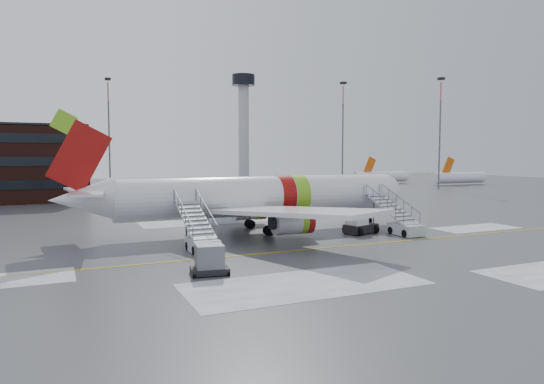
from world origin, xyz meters
name	(u,v)px	position (x,y,z in m)	size (l,w,h in m)	color
ground	(313,246)	(0.00, 0.00, 0.00)	(260.00, 260.00, 0.00)	#494C4F
airliner	(254,197)	(-1.55, 8.77, 3.42)	(35.03, 32.97, 11.18)	white
airstair_fwd	(400,223)	(10.66, 2.24, 1.06)	(2.05, 7.70, 3.48)	#B8BBC0
airstair_aft	(200,237)	(-8.80, 2.24, 1.06)	(2.05, 7.70, 3.48)	#B8BBC0
pushback_tug	(359,225)	(7.11, 3.83, 0.80)	(3.48, 2.93, 1.81)	black
uld_container	(209,260)	(-10.35, -5.52, 0.88)	(2.51, 1.98, 1.88)	black
control_tower	(244,115)	(30.00, 95.00, 18.75)	(6.40, 6.40, 30.00)	#B2B5BA
light_mast_far_ne	(343,128)	(42.00, 62.00, 13.84)	(1.20, 1.20, 24.25)	#595B60
light_mast_far_n	(109,126)	(-8.00, 78.00, 13.84)	(1.20, 1.20, 24.25)	#595B60
light_mast_far_e	(440,126)	(58.00, 48.00, 13.84)	(1.20, 1.20, 24.25)	#595B60
distant_aircraft	(407,185)	(62.50, 64.00, 0.00)	(35.00, 18.00, 8.00)	#D8590C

